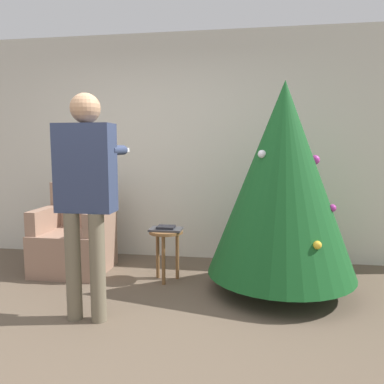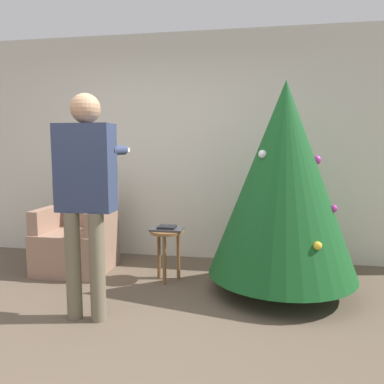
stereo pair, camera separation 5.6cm
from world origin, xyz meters
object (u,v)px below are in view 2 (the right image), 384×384
at_px(armchair, 78,239).
at_px(side_stool, 167,241).
at_px(christmas_tree, 283,179).
at_px(person_standing, 86,184).

xyz_separation_m(armchair, side_stool, (1.06, -0.17, 0.07)).
xyz_separation_m(christmas_tree, side_stool, (-1.13, 0.11, -0.65)).
distance_m(armchair, side_stool, 1.08).
bearing_deg(person_standing, side_stool, 64.72).
height_order(armchair, person_standing, person_standing).
bearing_deg(side_stool, christmas_tree, -5.79).
height_order(christmas_tree, person_standing, christmas_tree).
bearing_deg(christmas_tree, side_stool, 174.21).
bearing_deg(christmas_tree, armchair, 172.59).
relative_size(armchair, side_stool, 1.83).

